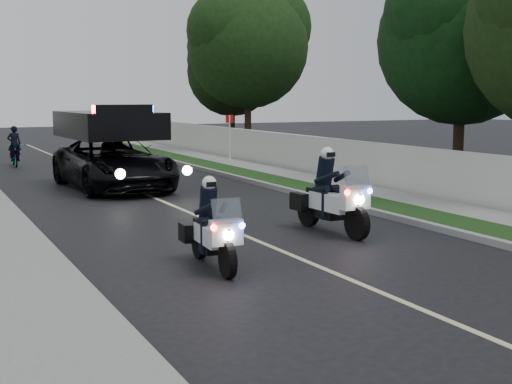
# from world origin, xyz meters

# --- Properties ---
(ground) EXTENTS (120.00, 120.00, 0.00)m
(ground) POSITION_xyz_m (0.00, 0.00, 0.00)
(ground) COLOR black
(ground) RESTS_ON ground
(curb_right) EXTENTS (0.20, 60.00, 0.15)m
(curb_right) POSITION_xyz_m (4.10, 10.00, 0.07)
(curb_right) COLOR gray
(curb_right) RESTS_ON ground
(grass_verge) EXTENTS (1.20, 60.00, 0.16)m
(grass_verge) POSITION_xyz_m (4.80, 10.00, 0.08)
(grass_verge) COLOR #193814
(grass_verge) RESTS_ON ground
(sidewalk_right) EXTENTS (1.40, 60.00, 0.16)m
(sidewalk_right) POSITION_xyz_m (6.10, 10.00, 0.08)
(sidewalk_right) COLOR gray
(sidewalk_right) RESTS_ON ground
(property_wall) EXTENTS (0.22, 60.00, 1.50)m
(property_wall) POSITION_xyz_m (7.10, 10.00, 0.75)
(property_wall) COLOR beige
(property_wall) RESTS_ON ground
(curb_left) EXTENTS (0.20, 60.00, 0.15)m
(curb_left) POSITION_xyz_m (-4.10, 10.00, 0.07)
(curb_left) COLOR gray
(curb_left) RESTS_ON ground
(lane_marking) EXTENTS (0.12, 50.00, 0.01)m
(lane_marking) POSITION_xyz_m (0.00, 10.00, 0.00)
(lane_marking) COLOR #BFB78C
(lane_marking) RESTS_ON ground
(police_moto_left) EXTENTS (0.81, 1.95, 1.62)m
(police_moto_left) POSITION_xyz_m (-1.71, 1.25, 0.00)
(police_moto_left) COLOR silver
(police_moto_left) RESTS_ON ground
(police_moto_right) EXTENTS (0.90, 2.27, 1.90)m
(police_moto_right) POSITION_xyz_m (1.87, 3.04, 0.00)
(police_moto_right) COLOR silver
(police_moto_right) RESTS_ON ground
(police_suv) EXTENTS (3.05, 6.14, 2.93)m
(police_suv) POSITION_xyz_m (-0.53, 12.38, 0.00)
(police_suv) COLOR black
(police_suv) RESTS_ON ground
(bicycle) EXTENTS (0.71, 1.88, 0.97)m
(bicycle) POSITION_xyz_m (-2.42, 21.53, 0.00)
(bicycle) COLOR black
(bicycle) RESTS_ON ground
(cyclist) EXTENTS (0.57, 0.39, 1.52)m
(cyclist) POSITION_xyz_m (-2.42, 21.53, 0.00)
(cyclist) COLOR black
(cyclist) RESTS_ON ground
(sign_post) EXTENTS (0.46, 0.46, 2.25)m
(sign_post) POSITION_xyz_m (6.00, 17.81, 0.00)
(sign_post) COLOR #A6210B
(sign_post) RESTS_ON ground
(tree_right_c) EXTENTS (6.18, 6.18, 9.33)m
(tree_right_c) POSITION_xyz_m (10.25, 8.34, 0.00)
(tree_right_c) COLOR black
(tree_right_c) RESTS_ON ground
(tree_right_d) EXTENTS (8.31, 8.31, 10.69)m
(tree_right_d) POSITION_xyz_m (9.86, 24.08, 0.00)
(tree_right_d) COLOR #193712
(tree_right_d) RESTS_ON ground
(tree_right_e) EXTENTS (5.89, 5.89, 8.44)m
(tree_right_e) POSITION_xyz_m (10.25, 27.04, 0.00)
(tree_right_e) COLOR black
(tree_right_e) RESTS_ON ground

